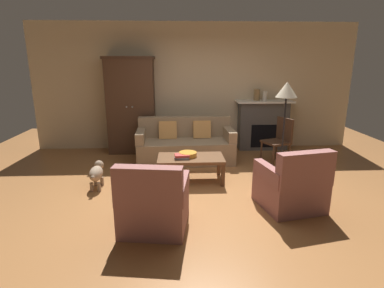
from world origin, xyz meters
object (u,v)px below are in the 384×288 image
at_px(armoire, 131,105).
at_px(mantel_vase_bronze, 257,95).
at_px(floor_lamp, 286,95).
at_px(couch, 185,145).
at_px(book_stack, 182,156).
at_px(armchair_near_right, 292,187).
at_px(fireplace, 263,125).
at_px(coffee_table, 191,160).
at_px(dog, 97,173).
at_px(armchair_near_left, 154,204).
at_px(side_chair_wooden, 280,138).
at_px(mantel_vase_cream, 265,96).
at_px(fruit_bowl, 188,154).

bearing_deg(armoire, mantel_vase_bronze, 1.24).
relative_size(mantel_vase_bronze, floor_lamp, 0.15).
relative_size(couch, book_stack, 7.63).
distance_m(book_stack, armchair_near_right, 1.79).
xyz_separation_m(fireplace, couch, (-1.79, -0.80, -0.25)).
relative_size(fireplace, floor_lamp, 0.77).
distance_m(coffee_table, book_stack, 0.19).
bearing_deg(floor_lamp, armchair_near_right, -102.60).
bearing_deg(armoire, fireplace, 1.51).
distance_m(armoire, mantel_vase_bronze, 2.78).
height_order(coffee_table, dog, coffee_table).
xyz_separation_m(couch, mantel_vase_bronze, (1.61, 0.78, 0.93)).
distance_m(armchair_near_left, side_chair_wooden, 3.34).
relative_size(armoire, armchair_near_right, 2.27).
xyz_separation_m(armchair_near_right, floor_lamp, (0.29, 1.30, 1.10)).
height_order(mantel_vase_bronze, floor_lamp, floor_lamp).
bearing_deg(mantel_vase_cream, fireplace, 90.00).
height_order(armchair_near_left, armchair_near_right, same).
bearing_deg(couch, fireplace, 24.00).
xyz_separation_m(fireplace, fruit_bowl, (-1.78, -1.88, -0.11)).
bearing_deg(mantel_vase_cream, dog, -146.94).
height_order(coffee_table, mantel_vase_cream, mantel_vase_cream).
distance_m(mantel_vase_cream, armchair_near_left, 4.19).
height_order(mantel_vase_bronze, mantel_vase_cream, mantel_vase_bronze).
distance_m(couch, side_chair_wooden, 1.88).
height_order(armoire, armchair_near_left, armoire).
height_order(book_stack, mantel_vase_bronze, mantel_vase_bronze).
bearing_deg(armchair_near_left, floor_lamp, 39.49).
distance_m(couch, coffee_table, 1.11).
bearing_deg(armchair_near_right, book_stack, 146.03).
relative_size(mantel_vase_bronze, mantel_vase_cream, 1.22).
bearing_deg(dog, floor_lamp, 8.17).
relative_size(fireplace, mantel_vase_cream, 6.09).
relative_size(fruit_bowl, floor_lamp, 0.18).
bearing_deg(coffee_table, side_chair_wooden, 26.23).
bearing_deg(fireplace, mantel_vase_cream, -90.00).
distance_m(coffee_table, mantel_vase_cream, 2.70).
height_order(fruit_bowl, mantel_vase_bronze, mantel_vase_bronze).
relative_size(armoire, mantel_vase_cream, 10.00).
height_order(armchair_near_left, side_chair_wooden, side_chair_wooden).
bearing_deg(coffee_table, fruit_bowl, 147.44).
height_order(fruit_bowl, armchair_near_right, armchair_near_right).
bearing_deg(fireplace, side_chair_wooden, -86.74).
bearing_deg(armchair_near_left, armchair_near_right, 13.91).
height_order(armoire, armchair_near_right, armoire).
height_order(armchair_near_left, dog, armchair_near_left).
bearing_deg(fruit_bowl, side_chair_wooden, 24.87).
height_order(armoire, fruit_bowl, armoire).
relative_size(fireplace, coffee_table, 1.15).
xyz_separation_m(side_chair_wooden, floor_lamp, (-0.17, -0.65, 0.90)).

